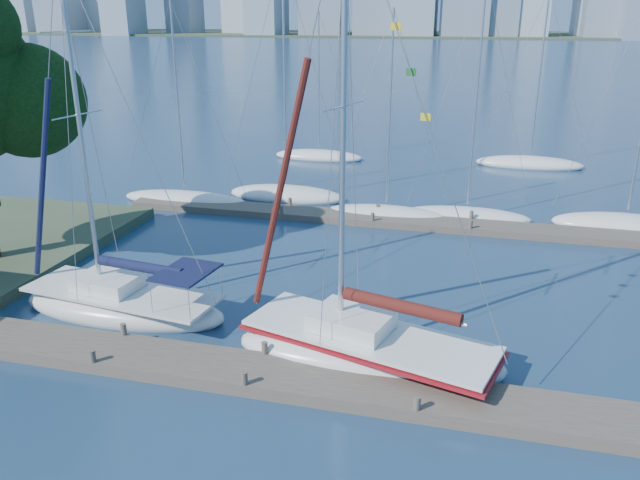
# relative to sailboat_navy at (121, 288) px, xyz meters

# --- Properties ---
(ground) EXTENTS (700.00, 700.00, 0.00)m
(ground) POSITION_rel_sailboat_navy_xyz_m (6.28, -2.96, -1.06)
(ground) COLOR navy
(ground) RESTS_ON ground
(near_dock) EXTENTS (26.00, 2.00, 0.40)m
(near_dock) POSITION_rel_sailboat_navy_xyz_m (6.28, -2.96, -0.86)
(near_dock) COLOR #4D4138
(near_dock) RESTS_ON ground
(far_dock) EXTENTS (30.00, 1.80, 0.36)m
(far_dock) POSITION_rel_sailboat_navy_xyz_m (8.28, 13.04, -0.88)
(far_dock) COLOR #4D4138
(far_dock) RESTS_ON ground
(far_shore) EXTENTS (800.00, 100.00, 1.50)m
(far_shore) POSITION_rel_sailboat_navy_xyz_m (6.28, 317.04, -1.06)
(far_shore) COLOR #38472D
(far_shore) RESTS_ON ground
(sailboat_navy) EXTENTS (8.30, 3.62, 13.15)m
(sailboat_navy) POSITION_rel_sailboat_navy_xyz_m (0.00, 0.00, 0.00)
(sailboat_navy) COLOR white
(sailboat_navy) RESTS_ON ground
(sailboat_maroon) EXTENTS (9.14, 5.06, 14.46)m
(sailboat_maroon) POSITION_rel_sailboat_navy_xyz_m (9.42, -1.07, 0.06)
(sailboat_maroon) COLOR white
(sailboat_maroon) RESTS_ON ground
(bg_boat_0) EXTENTS (7.88, 2.42, 11.56)m
(bg_boat_0) POSITION_rel_sailboat_navy_xyz_m (-4.22, 13.92, -0.83)
(bg_boat_0) COLOR white
(bg_boat_0) RESTS_ON ground
(bg_boat_1) EXTENTS (7.54, 4.48, 14.11)m
(bg_boat_1) POSITION_rel_sailboat_navy_xyz_m (1.35, 16.19, -0.76)
(bg_boat_1) COLOR white
(bg_boat_1) RESTS_ON ground
(bg_boat_2) EXTENTS (6.96, 4.33, 11.15)m
(bg_boat_2) POSITION_rel_sailboat_navy_xyz_m (7.72, 14.02, -0.83)
(bg_boat_2) COLOR white
(bg_boat_2) RESTS_ON ground
(bg_boat_3) EXTENTS (7.08, 4.09, 12.73)m
(bg_boat_3) POSITION_rel_sailboat_navy_xyz_m (12.03, 14.85, -0.82)
(bg_boat_3) COLOR white
(bg_boat_3) RESTS_ON ground
(bg_boat_4) EXTENTS (7.41, 2.75, 13.83)m
(bg_boat_4) POSITION_rel_sailboat_navy_xyz_m (20.06, 15.09, -0.77)
(bg_boat_4) COLOR white
(bg_boat_4) RESTS_ON ground
(bg_boat_6) EXTENTS (6.92, 2.25, 11.04)m
(bg_boat_6) POSITION_rel_sailboat_navy_xyz_m (0.50, 27.27, -0.82)
(bg_boat_6) COLOR white
(bg_boat_6) RESTS_ON ground
(bg_boat_7) EXTENTS (7.85, 3.30, 12.47)m
(bg_boat_7) POSITION_rel_sailboat_navy_xyz_m (16.06, 28.54, -0.79)
(bg_boat_7) COLOR white
(bg_boat_7) RESTS_ON ground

